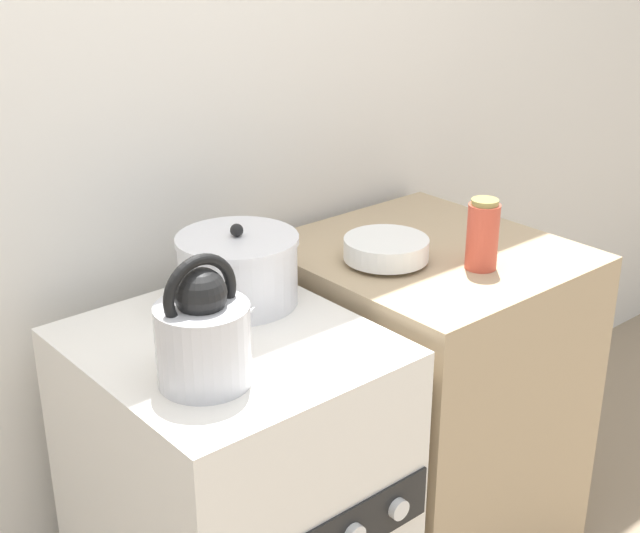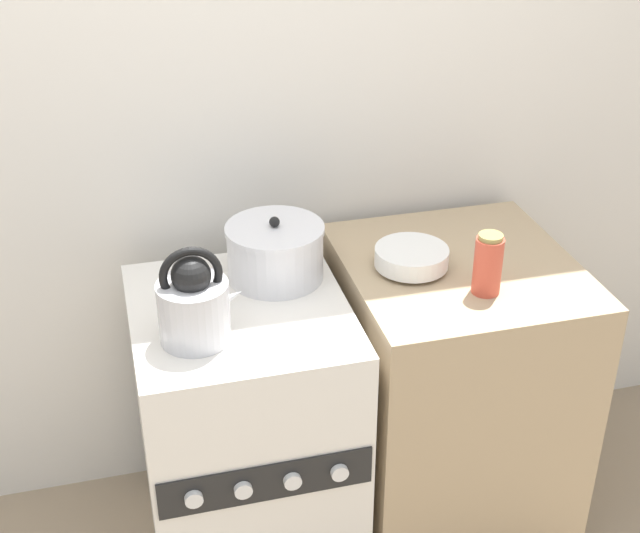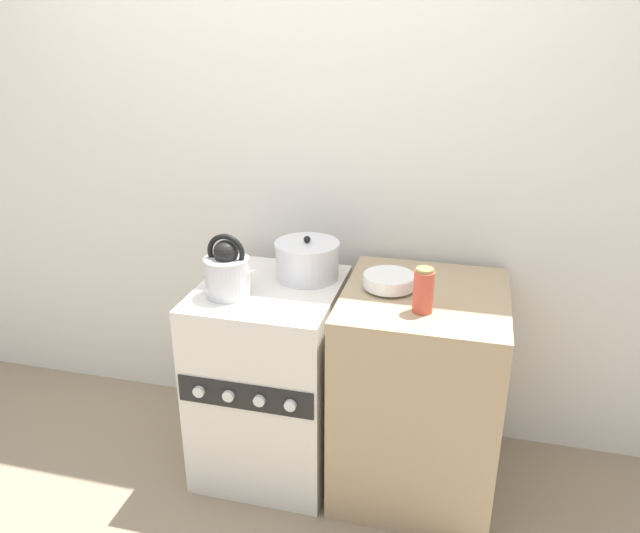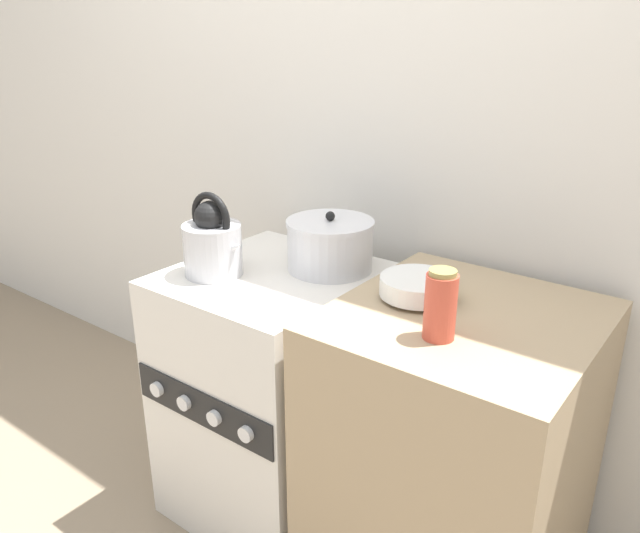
{
  "view_description": "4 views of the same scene",
  "coord_description": "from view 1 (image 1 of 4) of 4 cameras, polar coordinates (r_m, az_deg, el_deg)",
  "views": [
    {
      "loc": [
        -0.88,
        -1.01,
        1.64
      ],
      "look_at": [
        0.24,
        0.3,
        0.92
      ],
      "focal_mm": 50.0,
      "sensor_mm": 36.0,
      "label": 1
    },
    {
      "loc": [
        -0.29,
        -1.6,
        2.02
      ],
      "look_at": [
        0.21,
        0.28,
        0.93
      ],
      "focal_mm": 50.0,
      "sensor_mm": 36.0,
      "label": 2
    },
    {
      "loc": [
        0.75,
        -1.82,
        1.83
      ],
      "look_at": [
        0.22,
        0.26,
        0.95
      ],
      "focal_mm": 35.0,
      "sensor_mm": 36.0,
      "label": 3
    },
    {
      "loc": [
        1.15,
        -0.98,
        1.51
      ],
      "look_at": [
        0.19,
        0.29,
        0.89
      ],
      "focal_mm": 35.0,
      "sensor_mm": 36.0,
      "label": 4
    }
  ],
  "objects": [
    {
      "name": "stove",
      "position": [
        2.0,
        -5.44,
        -15.29
      ],
      "size": [
        0.55,
        0.62,
        0.82
      ],
      "color": "silver",
      "rests_on": "ground_plane"
    },
    {
      "name": "wall_back",
      "position": [
        1.98,
        -13.62,
        10.8
      ],
      "size": [
        7.0,
        0.06,
        2.5
      ],
      "color": "silver",
      "rests_on": "ground_plane"
    },
    {
      "name": "counter",
      "position": [
        2.34,
        6.57,
        -8.66
      ],
      "size": [
        0.62,
        0.65,
        0.85
      ],
      "color": "tan",
      "rests_on": "ground_plane"
    },
    {
      "name": "cooking_pot",
      "position": [
        1.9,
        -5.26,
        -0.18
      ],
      "size": [
        0.26,
        0.26,
        0.18
      ],
      "color": "silver",
      "rests_on": "stove"
    },
    {
      "name": "enamel_bowl",
      "position": [
        2.05,
        4.26,
        1.13
      ],
      "size": [
        0.2,
        0.2,
        0.06
      ],
      "color": "white",
      "rests_on": "counter"
    },
    {
      "name": "storage_jar",
      "position": [
        2.03,
        10.36,
        2.01
      ],
      "size": [
        0.07,
        0.07,
        0.16
      ],
      "color": "#CC4C38",
      "rests_on": "counter"
    },
    {
      "name": "kettle",
      "position": [
        1.59,
        -7.47,
        -4.25
      ],
      "size": [
        0.21,
        0.17,
        0.25
      ],
      "color": "silver",
      "rests_on": "stove"
    }
  ]
}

